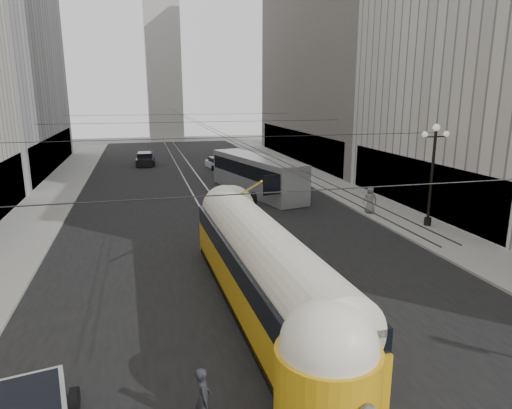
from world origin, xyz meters
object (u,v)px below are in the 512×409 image
pedestrian_crossing_a (203,398)px  city_bus (257,173)px  pedestrian_sidewalk_right (370,200)px  streetcar (262,266)px

pedestrian_crossing_a → city_bus: bearing=-15.7°
city_bus → pedestrian_sidewalk_right: bearing=-56.2°
pedestrian_crossing_a → pedestrian_sidewalk_right: bearing=-36.8°
streetcar → pedestrian_sidewalk_right: size_ratio=8.79×
pedestrian_crossing_a → streetcar: bearing=-26.1°
city_bus → pedestrian_crossing_a: bearing=-107.1°
city_bus → pedestrian_crossing_a: size_ratio=7.51×
streetcar → pedestrian_sidewalk_right: (11.00, 11.92, -0.69)m
city_bus → pedestrian_crossing_a: city_bus is taller
pedestrian_sidewalk_right → streetcar: bearing=65.6°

